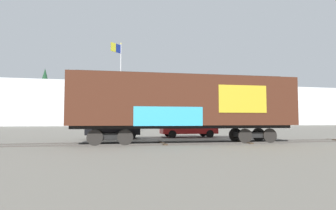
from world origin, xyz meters
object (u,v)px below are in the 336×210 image
Objects in this scene: parked_car_black at (113,129)px; flagpole at (119,75)px; freight_car at (185,103)px; parked_car_red at (188,128)px.

flagpole is at bearing 84.57° from parked_car_black.
freight_car is 13.53m from flagpole.
freight_car is at bearing -73.58° from flagpole.
parked_car_red is at bearing 3.78° from parked_car_black.
flagpole is at bearing 106.42° from freight_car.
parked_car_red is (2.03, 5.96, -1.75)m from freight_car.
flagpole is 2.05× the size of parked_car_red.
freight_car is 2.94× the size of parked_car_red.
parked_car_red is (5.71, -6.52, -5.47)m from flagpole.
parked_car_black is 0.89× the size of parked_car_red.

